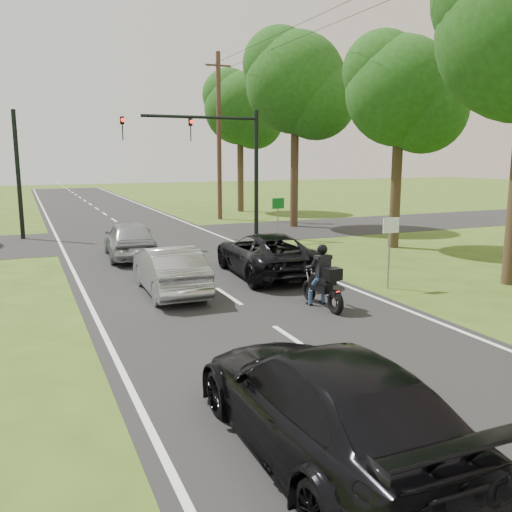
% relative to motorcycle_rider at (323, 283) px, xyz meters
% --- Properties ---
extents(ground, '(140.00, 140.00, 0.00)m').
position_rel_motorcycle_rider_xyz_m(ground, '(-1.85, -1.94, -0.67)').
color(ground, '#344C15').
rests_on(ground, ground).
extents(road, '(8.00, 100.00, 0.01)m').
position_rel_motorcycle_rider_xyz_m(road, '(-1.85, 8.06, -0.66)').
color(road, black).
rests_on(road, ground).
extents(cross_road, '(60.00, 7.00, 0.01)m').
position_rel_motorcycle_rider_xyz_m(cross_road, '(-1.85, 14.06, -0.66)').
color(cross_road, black).
rests_on(cross_road, ground).
extents(motorcycle_rider, '(0.55, 1.96, 1.69)m').
position_rel_motorcycle_rider_xyz_m(motorcycle_rider, '(0.00, 0.00, 0.00)').
color(motorcycle_rider, black).
rests_on(motorcycle_rider, ground).
extents(dark_suv, '(2.67, 5.19, 1.40)m').
position_rel_motorcycle_rider_xyz_m(dark_suv, '(0.28, 4.21, 0.05)').
color(dark_suv, black).
rests_on(dark_suv, road).
extents(silver_sedan, '(1.55, 4.17, 1.36)m').
position_rel_motorcycle_rider_xyz_m(silver_sedan, '(-3.27, 3.06, 0.03)').
color(silver_sedan, '#9D9DA1').
rests_on(silver_sedan, road).
extents(silver_suv, '(2.03, 4.41, 1.46)m').
position_rel_motorcycle_rider_xyz_m(silver_suv, '(-3.28, 9.02, 0.08)').
color(silver_suv, '#9B9FA3').
rests_on(silver_suv, road).
extents(dark_car_behind, '(2.12, 5.12, 1.48)m').
position_rel_motorcycle_rider_xyz_m(dark_car_behind, '(-3.61, -6.13, 0.09)').
color(dark_car_behind, black).
rests_on(dark_car_behind, road).
extents(traffic_signal, '(6.38, 0.44, 6.00)m').
position_rel_motorcycle_rider_xyz_m(traffic_signal, '(1.49, 12.06, 3.47)').
color(traffic_signal, black).
rests_on(traffic_signal, ground).
extents(signal_pole_far, '(0.20, 0.20, 6.00)m').
position_rel_motorcycle_rider_xyz_m(signal_pole_far, '(-7.05, 16.06, 2.33)').
color(signal_pole_far, black).
rests_on(signal_pole_far, ground).
extents(utility_pole_far, '(1.60, 0.28, 10.00)m').
position_rel_motorcycle_rider_xyz_m(utility_pole_far, '(4.35, 20.06, 4.42)').
color(utility_pole_far, '#533225').
rests_on(utility_pole_far, ground).
extents(sign_white, '(0.55, 0.07, 2.12)m').
position_rel_motorcycle_rider_xyz_m(sign_white, '(2.85, 1.04, 0.93)').
color(sign_white, slate).
rests_on(sign_white, ground).
extents(sign_green, '(0.55, 0.07, 2.12)m').
position_rel_motorcycle_rider_xyz_m(sign_green, '(3.05, 9.04, 0.93)').
color(sign_green, slate).
rests_on(sign_green, ground).
extents(tree_row_c, '(4.80, 4.65, 8.76)m').
position_rel_motorcycle_rider_xyz_m(tree_row_c, '(7.91, 6.86, 5.57)').
color(tree_row_c, '#332316').
rests_on(tree_row_c, ground).
extents(tree_row_d, '(5.76, 5.58, 10.45)m').
position_rel_motorcycle_rider_xyz_m(tree_row_d, '(7.26, 14.82, 6.77)').
color(tree_row_d, '#332316').
rests_on(tree_row_d, ground).
extents(tree_row_e, '(5.28, 5.12, 9.61)m').
position_rel_motorcycle_rider_xyz_m(tree_row_e, '(7.63, 23.84, 6.17)').
color(tree_row_e, '#332316').
rests_on(tree_row_e, ground).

